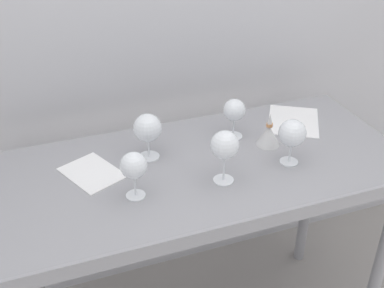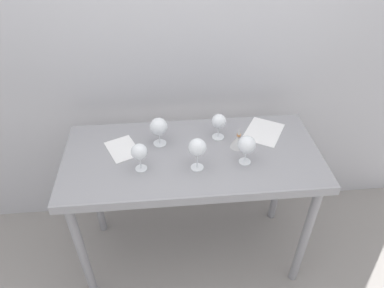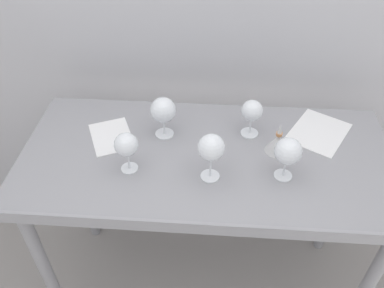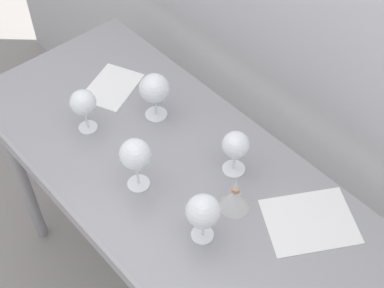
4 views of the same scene
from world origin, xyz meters
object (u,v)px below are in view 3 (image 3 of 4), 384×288
object	(u,v)px
wine_glass_near_left	(126,146)
wine_glass_near_right	(288,152)
wine_glass_near_center	(211,148)
wine_glass_far_right	(252,112)
tasting_sheet_lower	(112,136)
decanter_funnel	(278,143)
wine_glass_far_left	(163,111)
tasting_sheet_upper	(319,132)

from	to	relation	value
wine_glass_near_left	wine_glass_near_right	distance (m)	0.55
wine_glass_near_center	wine_glass_far_right	distance (m)	0.29
wine_glass_near_left	tasting_sheet_lower	size ratio (longest dim) A/B	0.76
wine_glass_near_right	decanter_funnel	size ratio (longest dim) A/B	1.30
wine_glass_far_right	wine_glass_near_right	xyz separation A→B (m)	(0.11, -0.23, 0.00)
wine_glass_near_center	tasting_sheet_lower	bearing A→B (deg)	154.15
wine_glass_near_left	wine_glass_near_center	world-z (taller)	wine_glass_near_center
wine_glass_near_right	tasting_sheet_lower	bearing A→B (deg)	165.40
wine_glass_near_left	wine_glass_near_right	bearing A→B (deg)	0.31
wine_glass_near_left	wine_glass_far_left	bearing A→B (deg)	63.56
wine_glass_far_left	wine_glass_far_right	xyz separation A→B (m)	(0.34, 0.03, -0.01)
wine_glass_near_left	tasting_sheet_lower	bearing A→B (deg)	121.45
wine_glass_far_right	wine_glass_near_left	bearing A→B (deg)	-152.16
wine_glass_far_left	wine_glass_near_left	xyz separation A→B (m)	(-0.10, -0.20, -0.00)
wine_glass_far_left	decanter_funnel	size ratio (longest dim) A/B	1.33
wine_glass_near_center	tasting_sheet_upper	distance (m)	0.52
tasting_sheet_upper	wine_glass_far_right	bearing A→B (deg)	-143.51
wine_glass_near_left	wine_glass_near_right	size ratio (longest dim) A/B	0.96
wine_glass_near_left	wine_glass_far_right	distance (m)	0.49
wine_glass_near_center	tasting_sheet_upper	xyz separation A→B (m)	(0.42, 0.28, -0.13)
wine_glass_near_center	tasting_sheet_lower	distance (m)	0.46
decanter_funnel	wine_glass_far_left	bearing A→B (deg)	171.35
wine_glass_far_left	tasting_sheet_upper	distance (m)	0.63
wine_glass_far_left	tasting_sheet_lower	distance (m)	0.24
wine_glass_far_right	tasting_sheet_lower	size ratio (longest dim) A/B	0.75
wine_glass_near_left	wine_glass_near_center	bearing A→B (deg)	-3.74
tasting_sheet_upper	decanter_funnel	distance (m)	0.22
wine_glass_near_center	wine_glass_near_right	bearing A→B (deg)	4.89
wine_glass_far_right	wine_glass_near_right	distance (m)	0.25
wine_glass_far_left	wine_glass_far_right	world-z (taller)	wine_glass_far_left
wine_glass_near_left	wine_glass_far_right	world-z (taller)	wine_glass_near_left
tasting_sheet_lower	decanter_funnel	size ratio (longest dim) A/B	1.64
wine_glass_far_left	tasting_sheet_upper	size ratio (longest dim) A/B	0.67
wine_glass_near_left	wine_glass_near_right	xyz separation A→B (m)	(0.55, 0.00, 0.00)
wine_glass_near_center	decanter_funnel	bearing A→B (deg)	32.47
wine_glass_far_right	tasting_sheet_lower	world-z (taller)	wine_glass_far_right
wine_glass_near_center	tasting_sheet_lower	size ratio (longest dim) A/B	0.89
wine_glass_near_right	tasting_sheet_upper	bearing A→B (deg)	56.69
wine_glass_near_center	tasting_sheet_upper	bearing A→B (deg)	33.18
decanter_funnel	tasting_sheet_upper	bearing A→B (deg)	34.14
wine_glass_near_right	tasting_sheet_upper	size ratio (longest dim) A/B	0.66
wine_glass_near_center	tasting_sheet_upper	world-z (taller)	wine_glass_near_center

